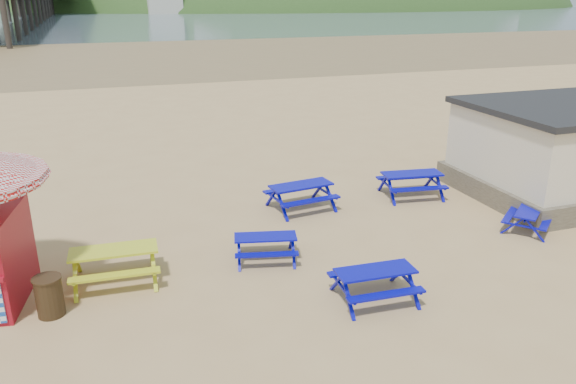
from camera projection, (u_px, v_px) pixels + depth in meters
name	position (u px, v px, depth m)	size (l,w,h in m)	color
ground	(302.00, 243.00, 15.85)	(400.00, 400.00, 0.00)	tan
wet_sand	(136.00, 53.00, 64.77)	(400.00, 400.00, 0.00)	olive
sea	(103.00, 15.00, 167.05)	(400.00, 400.00, 0.00)	#465764
picnic_table_blue_a	(301.00, 197.00, 18.17)	(2.20, 1.87, 0.85)	#030098
picnic_table_blue_b	(411.00, 185.00, 19.29)	(2.23, 1.90, 0.84)	#030098
picnic_table_blue_c	(500.00, 186.00, 19.42)	(1.97, 1.79, 0.67)	#030098
picnic_table_blue_d	(266.00, 248.00, 14.74)	(1.88, 1.65, 0.68)	#030098
picnic_table_blue_e	(375.00, 285.00, 12.80)	(1.88, 1.55, 0.76)	#030098
picnic_table_blue_f	(528.00, 220.00, 16.59)	(1.97, 1.92, 0.64)	#030098
picnic_table_yellow	(115.00, 265.00, 13.59)	(2.14, 1.76, 0.86)	#BAB30B
litter_bin	(49.00, 296.00, 12.16)	(0.62, 0.62, 0.91)	#332212
amenity_block	(576.00, 148.00, 19.44)	(7.40, 5.40, 3.15)	#665B4C
headland_town	(311.00, 30.00, 251.21)	(264.00, 144.00, 108.00)	#2D4C1E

